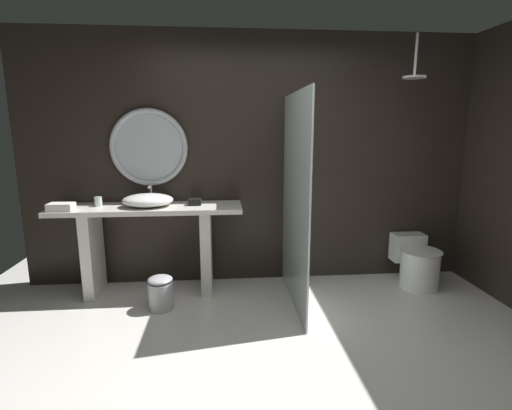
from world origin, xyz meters
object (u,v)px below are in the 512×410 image
Objects in this scene: rain_shower_head at (414,73)px; waste_bin at (161,292)px; tumbler_cup at (98,202)px; round_wall_mirror at (149,147)px; vessel_sink at (148,200)px; tissue_box at (195,202)px; folded_hand_towel at (61,207)px; toilet at (417,263)px.

rain_shower_head is 1.26× the size of waste_bin.
round_wall_mirror is at bearing 21.40° from tumbler_cup.
vessel_sink is 0.45m from tissue_box.
waste_bin is 1.44× the size of folded_hand_towel.
vessel_sink is 0.63× the size of round_wall_mirror.
tumbler_cup reaches higher than tissue_box.
tumbler_cup is at bearing -158.60° from round_wall_mirror.
rain_shower_head is 0.67× the size of toilet.
tissue_box is 1.22m from folded_hand_towel.
tissue_box is at bearing 54.26° from waste_bin.
folded_hand_towel reaches higher than waste_bin.
round_wall_mirror is at bearing 103.60° from waste_bin.
toilet is 2.63m from waste_bin.
round_wall_mirror is 3.02m from toilet.
vessel_sink is 1.52× the size of waste_bin.
tissue_box is 0.92m from waste_bin.
tumbler_cup is 0.23× the size of rain_shower_head.
vessel_sink is 0.80× the size of toilet.
folded_hand_towel reaches higher than tissue_box.
round_wall_mirror is 1.92× the size of rain_shower_head.
vessel_sink is at bearing -88.07° from round_wall_mirror.
toilet is (2.76, -0.30, -1.20)m from round_wall_mirror.
waste_bin is (0.14, -0.38, -0.79)m from vessel_sink.
folded_hand_towel is (-0.76, -0.13, -0.03)m from vessel_sink.
round_wall_mirror is at bearing 173.88° from toilet.
rain_shower_head reaches higher than waste_bin.
round_wall_mirror reaches higher than tumbler_cup.
vessel_sink is at bearing -175.31° from tissue_box.
rain_shower_head is at bearing -166.16° from toilet.
vessel_sink is 0.49m from tumbler_cup.
tissue_box is 0.30× the size of rain_shower_head.
round_wall_mirror is 1.28× the size of toilet.
round_wall_mirror is at bearing 26.28° from folded_hand_towel.
rain_shower_head is 1.92m from toilet.
vessel_sink reaches higher than toilet.
waste_bin is at bearing -69.51° from vessel_sink.
vessel_sink is 5.26× the size of tumbler_cup.
rain_shower_head reaches higher than tumbler_cup.
vessel_sink reaches higher than tissue_box.
round_wall_mirror is 3.50× the size of folded_hand_towel.
rain_shower_head is (2.54, -0.10, 1.19)m from vessel_sink.
round_wall_mirror reaches higher than folded_hand_towel.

